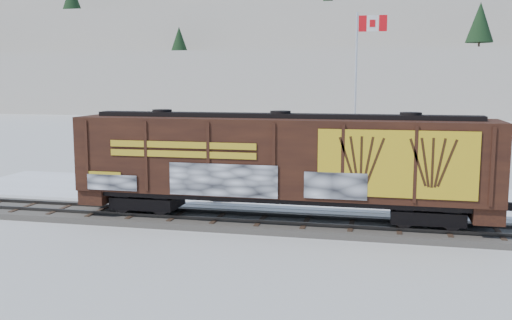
% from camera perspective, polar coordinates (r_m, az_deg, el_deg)
% --- Properties ---
extents(ground, '(500.00, 500.00, 0.00)m').
position_cam_1_polar(ground, '(25.92, 0.61, -6.55)').
color(ground, white).
rests_on(ground, ground).
extents(rail_track, '(50.00, 3.40, 0.43)m').
position_cam_1_polar(rail_track, '(25.88, 0.61, -6.24)').
color(rail_track, '#59544C').
rests_on(rail_track, ground).
extents(parking_strip, '(40.00, 8.00, 0.03)m').
position_cam_1_polar(parking_strip, '(33.11, 3.34, -3.36)').
color(parking_strip, white).
rests_on(parking_strip, ground).
extents(hillside, '(360.00, 110.00, 93.00)m').
position_cam_1_polar(hillside, '(164.61, 11.05, 10.50)').
color(hillside, white).
rests_on(hillside, ground).
extents(hopper_railcar, '(18.36, 3.06, 4.64)m').
position_cam_1_polar(hopper_railcar, '(25.17, 2.44, -0.00)').
color(hopper_railcar, black).
rests_on(hopper_railcar, rail_track).
extents(flagpole, '(2.30, 0.90, 10.75)m').
position_cam_1_polar(flagpole, '(37.26, 10.02, 3.85)').
color(flagpole, silver).
rests_on(flagpole, ground).
extents(car_silver, '(5.09, 3.59, 1.61)m').
position_cam_1_polar(car_silver, '(31.53, -0.80, -2.39)').
color(car_silver, '#A7AAAE').
rests_on(car_silver, parking_strip).
extents(car_white, '(5.11, 3.25, 1.59)m').
position_cam_1_polar(car_white, '(33.07, -1.35, -1.93)').
color(car_white, white).
rests_on(car_white, parking_strip).
extents(car_dark, '(4.70, 2.17, 1.33)m').
position_cam_1_polar(car_dark, '(30.98, 14.46, -3.10)').
color(car_dark, black).
rests_on(car_dark, parking_strip).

